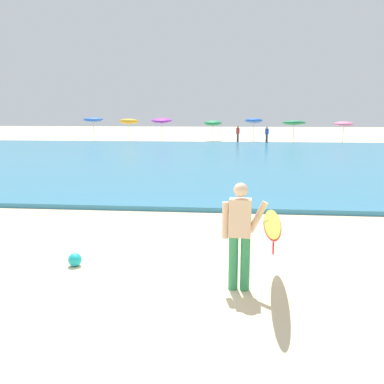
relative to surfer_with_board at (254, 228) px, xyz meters
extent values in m
plane|color=beige|center=(-1.95, 0.74, -1.02)|extent=(160.00, 160.00, 0.00)
cube|color=teal|center=(-1.95, 19.25, -0.95)|extent=(120.00, 28.00, 0.14)
cylinder|color=#338E56|center=(-0.30, 0.02, -0.58)|extent=(0.15, 0.15, 0.88)
cylinder|color=#338E56|center=(-0.12, 0.01, -0.58)|extent=(0.15, 0.15, 0.88)
cube|color=beige|center=(-0.21, 0.02, 0.16)|extent=(0.35, 0.24, 0.60)
sphere|color=beige|center=(-0.21, 0.02, 0.60)|extent=(0.22, 0.22, 0.22)
cylinder|color=beige|center=(-0.44, 0.03, 0.11)|extent=(0.10, 0.10, 0.58)
cylinder|color=beige|center=(0.06, 0.02, 0.18)|extent=(0.32, 0.12, 0.51)
ellipsoid|color=yellow|center=(0.28, -0.02, 0.11)|extent=(0.40, 2.31, 0.23)
ellipsoid|color=red|center=(0.28, -0.02, 0.09)|extent=(0.43, 2.40, 0.19)
cube|color=red|center=(0.22, -0.93, -0.01)|extent=(0.03, 0.14, 0.14)
cylinder|color=beige|center=(-14.55, 35.61, 0.01)|extent=(0.05, 0.05, 2.06)
ellipsoid|color=blue|center=(-14.55, 35.61, 1.10)|extent=(1.98, 1.98, 0.48)
cylinder|color=beige|center=(-10.84, 35.45, -0.08)|extent=(0.05, 0.05, 1.88)
ellipsoid|color=#F4A31E|center=(-10.84, 35.45, 0.94)|extent=(1.93, 1.96, 0.65)
cylinder|color=beige|center=(-7.42, 34.94, -0.03)|extent=(0.05, 0.05, 1.98)
ellipsoid|color=purple|center=(-7.42, 34.94, 1.03)|extent=(2.01, 2.04, 0.64)
cylinder|color=beige|center=(-2.44, 36.08, -0.16)|extent=(0.05, 0.05, 1.72)
ellipsoid|color=#23844C|center=(-2.44, 36.08, 0.77)|extent=(1.77, 1.78, 0.59)
cylinder|color=beige|center=(1.57, 35.94, -0.03)|extent=(0.05, 0.05, 1.97)
ellipsoid|color=blue|center=(1.57, 35.94, 1.03)|extent=(1.74, 1.77, 0.59)
cylinder|color=beige|center=(5.31, 34.88, -0.12)|extent=(0.05, 0.05, 1.80)
ellipsoid|color=#23844C|center=(5.31, 34.88, 0.84)|extent=(2.21, 2.24, 0.61)
cylinder|color=beige|center=(9.89, 34.75, -0.16)|extent=(0.05, 0.05, 1.71)
ellipsoid|color=pink|center=(9.89, 34.75, 0.76)|extent=(1.76, 1.77, 0.50)
cylinder|color=#383842|center=(2.66, 33.11, -0.60)|extent=(0.20, 0.20, 0.84)
cube|color=#2D4CA5|center=(2.66, 33.11, 0.09)|extent=(0.32, 0.20, 0.54)
sphere|color=tan|center=(2.66, 33.11, 0.46)|extent=(0.20, 0.20, 0.20)
cylinder|color=#383842|center=(0.02, 33.94, -0.60)|extent=(0.20, 0.20, 0.84)
cube|color=red|center=(0.02, 33.94, 0.09)|extent=(0.32, 0.20, 0.54)
sphere|color=#9E7051|center=(0.02, 33.94, 0.46)|extent=(0.20, 0.20, 0.20)
sphere|color=#19ADB2|center=(-3.20, 0.76, -0.90)|extent=(0.25, 0.25, 0.25)
camera|label=1|loc=(-0.33, -6.37, 1.76)|focal=39.41mm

